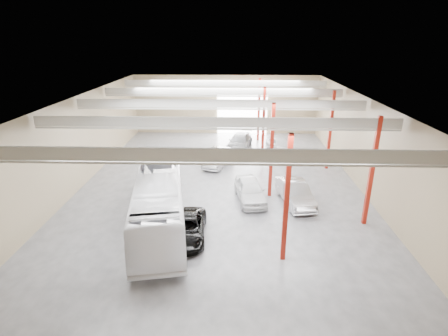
# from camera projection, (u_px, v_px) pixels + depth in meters

# --- Properties ---
(depot_shell) EXTENTS (22.12, 32.12, 7.06)m
(depot_shell) POSITION_uv_depth(u_px,v_px,m) (222.00, 123.00, 27.05)
(depot_shell) COLOR #4C4C51
(depot_shell) RESTS_ON ground
(coach_bus) EXTENTS (4.94, 12.41, 3.37)m
(coach_bus) POSITION_uv_depth(u_px,v_px,m) (159.00, 200.00, 21.85)
(coach_bus) COLOR white
(coach_bus) RESTS_ON ground
(black_sedan) EXTENTS (2.36, 4.77, 1.30)m
(black_sedan) POSITION_uv_depth(u_px,v_px,m) (187.00, 228.00, 20.66)
(black_sedan) COLOR black
(black_sedan) RESTS_ON ground
(car_row_a) EXTENTS (2.56, 4.88, 1.58)m
(car_row_a) POSITION_uv_depth(u_px,v_px,m) (250.00, 190.00, 25.35)
(car_row_a) COLOR silver
(car_row_a) RESTS_ON ground
(car_row_b) EXTENTS (2.95, 4.91, 1.53)m
(car_row_b) POSITION_uv_depth(u_px,v_px,m) (218.00, 157.00, 32.31)
(car_row_b) COLOR #A8A9AD
(car_row_b) RESTS_ON ground
(car_row_c) EXTENTS (3.14, 5.60, 1.53)m
(car_row_c) POSITION_uv_depth(u_px,v_px,m) (240.00, 142.00, 37.11)
(car_row_c) COLOR slate
(car_row_c) RESTS_ON ground
(car_right_near) EXTENTS (2.46, 5.01, 1.58)m
(car_right_near) POSITION_uv_depth(u_px,v_px,m) (295.00, 193.00, 24.93)
(car_right_near) COLOR #A8A7AC
(car_right_near) RESTS_ON ground
(car_right_far) EXTENTS (3.00, 5.11, 1.63)m
(car_right_far) POSITION_uv_depth(u_px,v_px,m) (280.00, 145.00, 35.70)
(car_right_far) COLOR silver
(car_right_far) RESTS_ON ground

